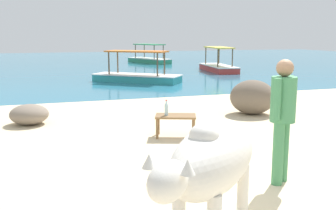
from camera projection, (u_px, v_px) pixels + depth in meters
The scene contains 11 objects.
sand_beach at pixel (263, 178), 5.42m from camera, with size 18.00×14.00×0.04m, color beige.
water_surface at pixel (84, 64), 26.01m from camera, with size 60.00×36.00×0.03m, color teal.
cow at pixel (212, 160), 3.69m from camera, with size 1.74×1.78×1.17m.
low_bench_table at pixel (176, 119), 7.46m from camera, with size 0.87×0.68×0.42m.
bottle at pixel (166, 109), 7.41m from camera, with size 0.07×0.07×0.30m.
person_standing at pixel (283, 112), 5.04m from camera, with size 0.43×0.33×1.62m.
shore_rock_large at pixel (252, 97), 9.60m from camera, with size 1.08×1.01×0.84m, color #6B5B4C.
shore_rock_medium at pixel (29, 114), 8.53m from camera, with size 0.84×0.82×0.44m, color gray.
boat_green at pixel (149, 59), 27.22m from camera, with size 2.42×3.84×1.29m.
boat_red at pixel (218, 66), 21.07m from camera, with size 1.60×3.79×1.29m.
boat_teal at pixel (137, 75), 16.29m from camera, with size 3.59×3.20×1.29m.
Camera 1 is at (-2.83, -4.50, 1.97)m, focal length 42.19 mm.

